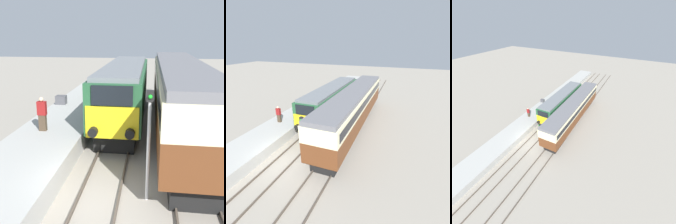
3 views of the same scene
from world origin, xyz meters
The scene contains 9 objects.
ground_plane centered at (0.00, 0.00, 0.00)m, with size 120.00×120.00×0.00m, color gray.
platform_left centered at (-3.30, 8.00, 0.48)m, with size 3.50×50.00×0.95m.
rails_near_track centered at (0.00, 5.00, 0.07)m, with size 1.51×60.00×0.14m.
rails_far_track centered at (3.40, 5.00, 0.07)m, with size 1.50×60.00×0.14m.
locomotive centered at (0.00, 10.19, 2.11)m, with size 2.70×13.44×3.79m.
passenger_carriage centered at (3.40, 8.15, 2.51)m, with size 2.75×17.38×4.15m.
person_on_platform centered at (-3.65, 4.47, 1.82)m, with size 0.44×0.26×1.75m.
signal_post centered at (1.70, 0.46, 2.35)m, with size 0.24×0.28×3.96m.
luggage_crate centered at (-4.46, 9.99, 1.25)m, with size 0.70×0.56×0.60m.
Camera 2 is at (7.95, -9.00, 8.78)m, focal length 28.00 mm.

